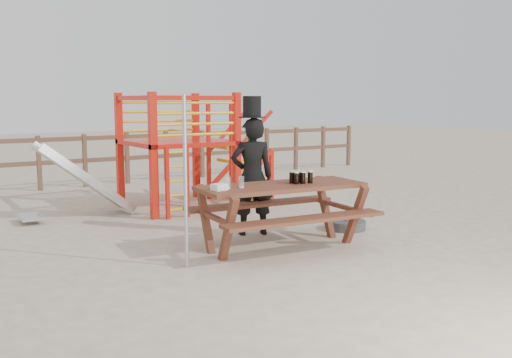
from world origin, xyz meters
name	(u,v)px	position (x,y,z in m)	size (l,w,h in m)	color
ground	(282,251)	(0.00, 0.00, 0.00)	(60.00, 60.00, 0.00)	#C6B39A
back_fence	(106,154)	(0.00, 7.00, 0.74)	(15.09, 0.09, 1.20)	brown
playground_fort	(174,149)	(0.12, 3.58, 1.07)	(4.71, 1.84, 2.10)	red
picnic_table	(281,208)	(0.08, 0.14, 0.54)	(2.36, 1.75, 0.86)	brown
man_with_hat	(252,173)	(0.17, 1.00, 0.91)	(0.73, 0.60, 2.02)	black
metal_pole	(185,182)	(-1.38, 0.01, 1.02)	(0.04, 0.04, 2.03)	#B2B2B7
parasol_base	(346,225)	(1.56, 0.49, 0.07)	(0.59, 0.59, 0.25)	#3B3B40
paper_bag	(219,187)	(-0.85, 0.15, 0.90)	(0.18, 0.14, 0.08)	white
stout_pints	(300,177)	(0.34, 0.08, 0.94)	(0.29, 0.20, 0.17)	black
empty_glasses	(235,183)	(-0.62, 0.18, 0.93)	(0.25, 0.10, 0.15)	silver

